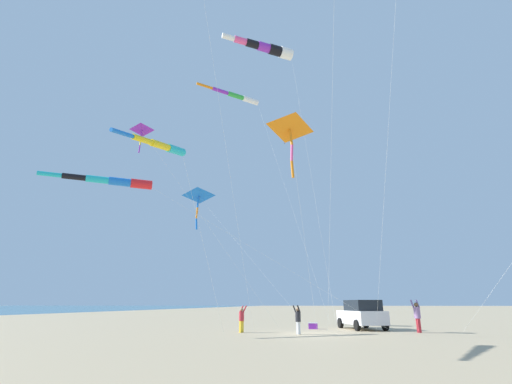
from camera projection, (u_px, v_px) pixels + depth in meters
ground_plane at (312, 334)px, 20.46m from camera, size 600.00×600.00×0.00m
parked_car at (361, 314)px, 24.34m from camera, size 3.01×4.65×1.85m
cooler_box at (313, 326)px, 24.48m from camera, size 0.62×0.42×0.42m
person_adult_flyer at (417, 314)px, 21.57m from camera, size 0.47×0.58×1.85m
person_child_green_jacket at (242, 318)px, 21.63m from camera, size 0.51×0.54×1.51m
person_child_grey_jacket at (298, 318)px, 20.40m from camera, size 0.49×0.54×1.54m
kite_delta_long_streamer_left at (289, 130)px, 18.70m from camera, size 2.20×9.50×10.71m
kite_delta_purple_drifting at (199, 196)px, 32.54m from camera, size 10.51×4.39×11.38m
kite_windsock_red_high_left at (162, 146)px, 17.08m from camera, size 2.20×10.77×9.18m
kite_windsock_black_fish_shape at (237, 96)px, 33.58m from camera, size 10.59×3.48×20.32m
kite_windsock_rainbow_low_near at (114, 181)px, 23.14m from camera, size 20.47×6.46×9.35m
kite_windsock_orange_high_right at (267, 48)px, 25.23m from camera, size 6.60×4.49×18.84m
kite_delta_magenta_far_left at (142, 131)px, 27.07m from camera, size 10.22×5.12×14.26m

